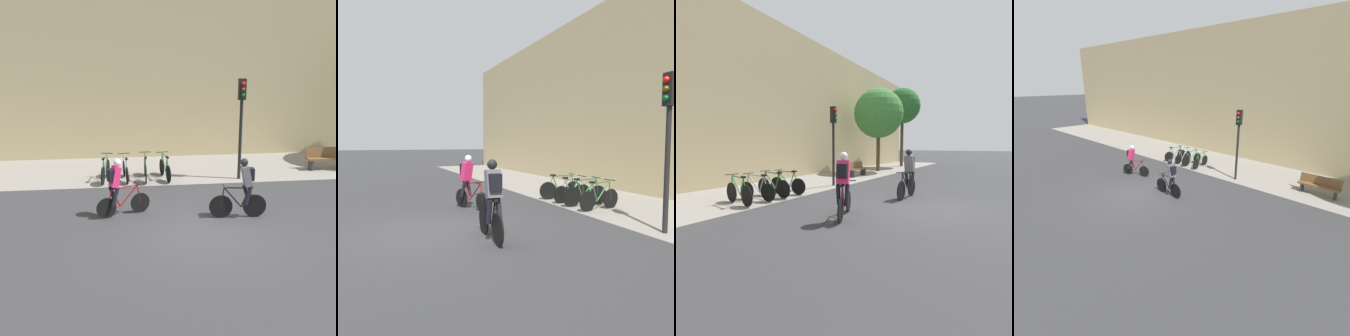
% 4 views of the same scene
% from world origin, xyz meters
% --- Properties ---
extents(ground, '(200.00, 200.00, 0.00)m').
position_xyz_m(ground, '(0.00, 0.00, 0.00)').
color(ground, '#333335').
extents(kerb_strip, '(44.00, 4.50, 0.01)m').
position_xyz_m(kerb_strip, '(0.00, 6.75, 0.00)').
color(kerb_strip, gray).
rests_on(kerb_strip, ground).
extents(cyclist_pink, '(1.60, 0.69, 1.75)m').
position_xyz_m(cyclist_pink, '(-2.37, 1.59, 0.95)').
color(cyclist_pink, black).
rests_on(cyclist_pink, ground).
extents(cyclist_grey, '(1.69, 0.46, 1.79)m').
position_xyz_m(cyclist_grey, '(1.28, 1.04, 0.95)').
color(cyclist_grey, black).
rests_on(cyclist_grey, ground).
extents(parked_bike_0, '(0.47, 1.69, 0.97)m').
position_xyz_m(parked_bike_0, '(-2.75, 5.36, 0.40)').
color(parked_bike_0, black).
rests_on(parked_bike_0, ground).
extents(parked_bike_1, '(0.46, 1.63, 0.95)m').
position_xyz_m(parked_bike_1, '(-2.00, 5.36, 0.39)').
color(parked_bike_1, black).
rests_on(parked_bike_1, ground).
extents(parked_bike_2, '(0.46, 1.73, 0.97)m').
position_xyz_m(parked_bike_2, '(-1.26, 5.36, 0.40)').
color(parked_bike_2, black).
rests_on(parked_bike_2, ground).
extents(parked_bike_3, '(0.46, 1.66, 0.96)m').
position_xyz_m(parked_bike_3, '(-0.51, 5.36, 0.39)').
color(parked_bike_3, black).
rests_on(parked_bike_3, ground).
extents(traffic_light_pole, '(0.26, 0.30, 3.74)m').
position_xyz_m(traffic_light_pole, '(2.26, 5.03, 2.59)').
color(traffic_light_pole, black).
rests_on(traffic_light_pole, ground).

